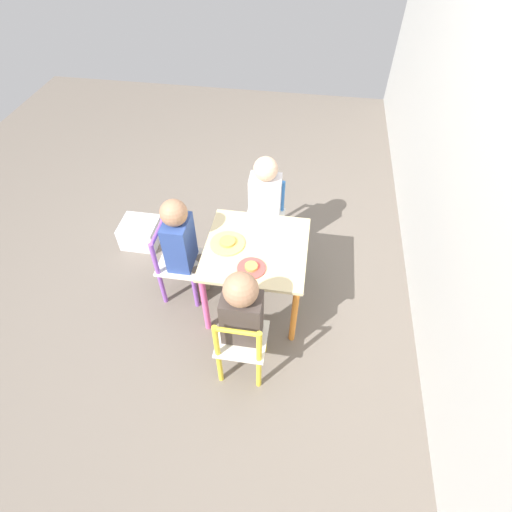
# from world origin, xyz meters

# --- Properties ---
(ground_plane) EXTENTS (6.00, 6.00, 0.00)m
(ground_plane) POSITION_xyz_m (0.00, 0.00, 0.00)
(ground_plane) COLOR #6B6056
(kids_table) EXTENTS (0.58, 0.58, 0.49)m
(kids_table) POSITION_xyz_m (0.00, 0.00, 0.41)
(kids_table) COLOR beige
(kids_table) RESTS_ON ground_plane
(chair_purple) EXTENTS (0.26, 0.26, 0.53)m
(chair_purple) POSITION_xyz_m (0.00, -0.50, 0.26)
(chair_purple) COLOR silver
(chair_purple) RESTS_ON ground_plane
(chair_yellow) EXTENTS (0.26, 0.26, 0.53)m
(chair_yellow) POSITION_xyz_m (0.50, -0.00, 0.26)
(chair_yellow) COLOR silver
(chair_yellow) RESTS_ON ground_plane
(chair_blue) EXTENTS (0.27, 0.27, 0.53)m
(chair_blue) POSITION_xyz_m (-0.49, -0.01, 0.26)
(chair_blue) COLOR silver
(chair_blue) RESTS_ON ground_plane
(child_front) EXTENTS (0.20, 0.21, 0.76)m
(child_front) POSITION_xyz_m (0.00, -0.43, 0.45)
(child_front) COLOR #7A6B5B
(child_front) RESTS_ON ground_plane
(child_right) EXTENTS (0.22, 0.20, 0.75)m
(child_right) POSITION_xyz_m (0.43, -0.00, 0.46)
(child_right) COLOR #7A6B5B
(child_right) RESTS_ON ground_plane
(child_left) EXTENTS (0.21, 0.20, 0.78)m
(child_left) POSITION_xyz_m (-0.43, -0.01, 0.46)
(child_left) COLOR #4C608E
(child_left) RESTS_ON ground_plane
(plate_front) EXTENTS (0.20, 0.20, 0.03)m
(plate_front) POSITION_xyz_m (-0.00, -0.16, 0.50)
(plate_front) COLOR #EADB66
(plate_front) RESTS_ON kids_table
(plate_right) EXTENTS (0.15, 0.15, 0.03)m
(plate_right) POSITION_xyz_m (0.16, 0.00, 0.50)
(plate_right) COLOR #E54C47
(plate_right) RESTS_ON kids_table
(storage_bin) EXTENTS (0.24, 0.26, 0.18)m
(storage_bin) POSITION_xyz_m (-0.40, -0.91, 0.09)
(storage_bin) COLOR silver
(storage_bin) RESTS_ON ground_plane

